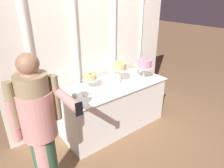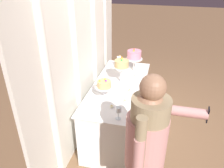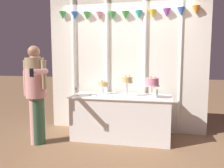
# 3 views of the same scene
# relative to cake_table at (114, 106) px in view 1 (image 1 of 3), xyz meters

# --- Properties ---
(ground_plane) EXTENTS (24.00, 24.00, 0.00)m
(ground_plane) POSITION_rel_cake_table_xyz_m (0.00, -0.10, -0.39)
(ground_plane) COLOR #846042
(draped_curtain) EXTENTS (3.11, 0.16, 2.63)m
(draped_curtain) POSITION_rel_cake_table_xyz_m (-0.04, 0.49, 1.00)
(draped_curtain) COLOR white
(draped_curtain) RESTS_ON ground_plane
(cake_table) EXTENTS (1.76, 0.73, 0.78)m
(cake_table) POSITION_rel_cake_table_xyz_m (0.00, 0.00, 0.00)
(cake_table) COLOR white
(cake_table) RESTS_ON ground_plane
(cake_display_leftmost) EXTENTS (0.24, 0.24, 0.26)m
(cake_display_leftmost) POSITION_rel_cake_table_xyz_m (-0.36, 0.11, 0.56)
(cake_display_leftmost) COLOR silver
(cake_display_leftmost) RESTS_ON cake_table
(cake_display_center) EXTENTS (0.23, 0.23, 0.39)m
(cake_display_center) POSITION_rel_cake_table_xyz_m (0.10, -0.02, 0.66)
(cake_display_center) COLOR silver
(cake_display_center) RESTS_ON cake_table
(cake_display_rightmost) EXTENTS (0.27, 0.27, 0.39)m
(cake_display_rightmost) POSITION_rel_cake_table_xyz_m (0.54, -0.13, 0.65)
(cake_display_rightmost) COLOR silver
(cake_display_rightmost) RESTS_ON cake_table
(wine_glass) EXTENTS (0.06, 0.06, 0.15)m
(wine_glass) POSITION_rel_cake_table_xyz_m (-0.77, -0.16, 0.50)
(wine_glass) COLOR silver
(wine_glass) RESTS_ON cake_table
(flower_vase) EXTENTS (0.13, 0.08, 0.20)m
(flower_vase) POSITION_rel_cake_table_xyz_m (0.60, 0.12, 0.48)
(flower_vase) COLOR beige
(flower_vase) RESTS_ON cake_table
(tealight_far_left) EXTENTS (0.04, 0.04, 0.03)m
(tealight_far_left) POSITION_rel_cake_table_xyz_m (-0.57, -0.04, 0.40)
(tealight_far_left) COLOR beige
(tealight_far_left) RESTS_ON cake_table
(tealight_near_left) EXTENTS (0.05, 0.05, 0.04)m
(tealight_near_left) POSITION_rel_cake_table_xyz_m (-0.41, -0.17, 0.40)
(tealight_near_left) COLOR beige
(tealight_near_left) RESTS_ON cake_table
(tealight_near_right) EXTENTS (0.04, 0.04, 0.03)m
(tealight_near_right) POSITION_rel_cake_table_xyz_m (-0.13, -0.18, 0.40)
(tealight_near_right) COLOR beige
(tealight_near_right) RESTS_ON cake_table
(tealight_far_right) EXTENTS (0.04, 0.04, 0.04)m
(tealight_far_right) POSITION_rel_cake_table_xyz_m (0.33, -0.18, 0.40)
(tealight_far_right) COLOR beige
(tealight_far_right) RESTS_ON cake_table
(guest_man_dark_suit) EXTENTS (0.46, 0.36, 1.66)m
(guest_man_dark_suit) POSITION_rel_cake_table_xyz_m (-1.36, -0.53, 0.53)
(guest_man_dark_suit) COLOR #D6938E
(guest_man_dark_suit) RESTS_ON ground_plane
(guest_man_pink_jacket) EXTENTS (0.50, 0.67, 1.51)m
(guest_man_pink_jacket) POSITION_rel_cake_table_xyz_m (-1.35, -0.52, 0.44)
(guest_man_pink_jacket) COLOR #3D6B4C
(guest_man_pink_jacket) RESTS_ON ground_plane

